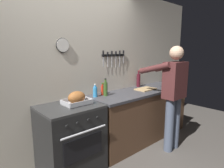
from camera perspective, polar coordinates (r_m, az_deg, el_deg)
The scene contains 11 objects.
wall_back at distance 2.84m, azimuth -12.70°, elevation 3.88°, with size 6.00×0.13×2.60m.
counter_block at distance 3.52m, azimuth 8.49°, elevation -8.96°, with size 2.03×0.65×0.90m.
stove at distance 2.66m, azimuth -12.29°, elevation -15.68°, with size 0.76×0.67×0.90m.
person_cook at distance 3.13m, azimuth 17.80°, elevation -2.25°, with size 0.51×0.63×1.66m.
roasting_pan at distance 2.52m, azimuth -10.51°, elevation -4.30°, with size 0.35×0.26×0.17m.
cutting_board at distance 3.44m, azimuth 10.02°, elevation -1.49°, with size 0.36×0.24×0.02m, color tan.
bottle_olive_oil at distance 2.92m, azimuth -1.96°, elevation -1.40°, with size 0.06×0.06×0.27m.
bottle_dish_soap at distance 2.87m, azimuth -5.07°, elevation -2.26°, with size 0.07×0.07×0.20m.
bottle_hot_sauce at distance 2.98m, azimuth -2.90°, elevation -1.82°, with size 0.04×0.04×0.19m.
bottle_soy_sauce at distance 3.05m, azimuth -2.56°, elevation -1.62°, with size 0.06×0.06×0.18m.
bottle_wine_red at distance 3.66m, azimuth 7.92°, elevation 1.20°, with size 0.07×0.07×0.31m.
Camera 1 is at (-1.37, -1.12, 1.61)m, focal length 30.54 mm.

